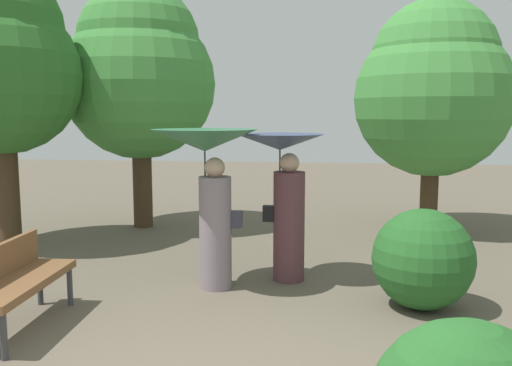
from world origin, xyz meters
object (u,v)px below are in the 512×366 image
Objects in this scene: person_left at (209,171)px; tree_mid_left at (0,61)px; tree_near_left at (140,71)px; park_bench at (14,278)px; person_right at (284,182)px; tree_near_right at (433,87)px.

tree_mid_left reaches higher than person_left.
tree_near_left is at bearing 46.05° from tree_mid_left.
tree_mid_left is at bearing 29.72° from park_bench.
tree_mid_left is at bearing 58.99° from person_left.
person_right is at bearing -45.85° from tree_near_left.
person_left is 1.26× the size of park_bench.
tree_near_left is 2.35m from tree_mid_left.
person_left is 5.10m from tree_near_right.
person_right reaches higher than park_bench.
person_left is 1.04× the size of person_right.
tree_near_left is at bearing 24.45° from person_left.
person_right is 0.42× the size of tree_near_left.
person_right is 0.45× the size of tree_near_right.
park_bench is 0.37× the size of tree_near_right.
person_left is 2.37m from park_bench.
tree_near_left is at bearing 1.78° from park_bench.
tree_near_right is at bearing 16.97° from tree_mid_left.
tree_near_right reaches higher than person_left.
park_bench is (-2.48, -1.91, -0.75)m from person_right.
person_left reaches higher than park_bench.
tree_mid_left reaches higher than tree_near_right.
person_left is at bearing -59.38° from tree_near_left.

